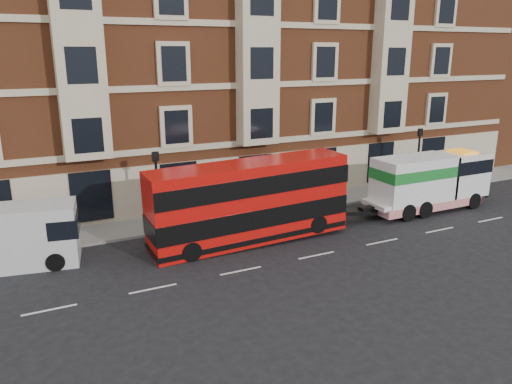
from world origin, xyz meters
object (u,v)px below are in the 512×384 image
Objects in this scene: double_decker_bus at (249,201)px; box_van at (14,237)px; pedestrian at (158,209)px; tow_truck at (428,182)px.

box_van is at bearing 169.77° from double_decker_bus.
box_van reaches higher than pedestrian.
double_decker_bus is at bearing 180.00° from tow_truck.
pedestrian is at bearing 130.50° from double_decker_bus.
tow_truck is 22.97m from box_van.
box_van is at bearing -166.07° from pedestrian.
box_van is at bearing 175.12° from tow_truck.
double_decker_bus reaches higher than tow_truck.
double_decker_bus is 1.25× the size of tow_truck.
double_decker_bus reaches higher than box_van.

